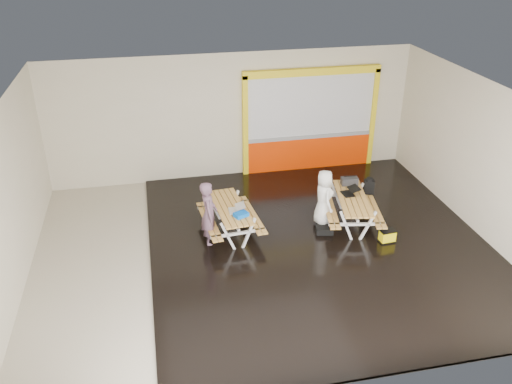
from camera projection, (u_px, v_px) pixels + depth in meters
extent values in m
cube|color=beige|center=(264.00, 250.00, 11.81)|extent=(10.00, 8.00, 0.01)
cube|color=white|center=(266.00, 98.00, 10.20)|extent=(10.00, 8.00, 0.01)
cube|color=beige|center=(233.00, 117.00, 14.49)|extent=(10.00, 0.01, 3.50)
cube|color=beige|center=(327.00, 300.00, 7.52)|extent=(10.00, 0.01, 3.50)
cube|color=beige|center=(9.00, 203.00, 10.09)|extent=(0.01, 8.00, 3.50)
cube|color=beige|center=(482.00, 159.00, 11.92)|extent=(0.01, 8.00, 3.50)
cube|color=black|center=(318.00, 243.00, 12.02)|extent=(7.50, 7.98, 0.05)
cube|color=#EE3501|center=(309.00, 153.00, 15.40)|extent=(3.60, 0.12, 1.00)
cube|color=gray|center=(309.00, 136.00, 15.15)|extent=(3.60, 0.14, 0.10)
cube|color=silver|center=(311.00, 106.00, 14.74)|extent=(3.60, 0.08, 1.72)
cube|color=yellow|center=(245.00, 127.00, 14.61)|extent=(0.14, 0.16, 2.90)
cube|color=yellow|center=(372.00, 118.00, 15.29)|extent=(0.14, 0.16, 2.90)
cube|color=yellow|center=(313.00, 72.00, 14.29)|extent=(3.88, 0.16, 0.20)
cube|color=#C99548|center=(219.00, 209.00, 12.00)|extent=(0.28, 1.82, 0.04)
cube|color=#C99548|center=(225.00, 208.00, 12.04)|extent=(0.28, 1.82, 0.04)
cube|color=#C99548|center=(230.00, 207.00, 12.07)|extent=(0.28, 1.82, 0.04)
cube|color=#C99548|center=(236.00, 207.00, 12.10)|extent=(0.28, 1.82, 0.04)
cube|color=#C99548|center=(241.00, 206.00, 12.14)|extent=(0.28, 1.82, 0.04)
cube|color=white|center=(228.00, 237.00, 11.57)|extent=(0.34, 0.08, 0.73)
cube|color=white|center=(249.00, 233.00, 11.69)|extent=(0.34, 0.08, 0.73)
cube|color=white|center=(238.00, 233.00, 11.61)|extent=(1.25, 0.17, 0.05)
cube|color=white|center=(238.00, 224.00, 11.50)|extent=(0.62, 0.11, 0.05)
cube|color=white|center=(214.00, 207.00, 12.75)|extent=(0.34, 0.08, 0.73)
cube|color=white|center=(233.00, 204.00, 12.87)|extent=(0.34, 0.08, 0.73)
cube|color=white|center=(223.00, 204.00, 12.79)|extent=(1.25, 0.17, 0.05)
cube|color=white|center=(223.00, 196.00, 12.68)|extent=(0.62, 0.11, 0.05)
cube|color=white|center=(230.00, 214.00, 12.15)|extent=(0.19, 1.49, 0.05)
cube|color=#C99548|center=(206.00, 221.00, 12.05)|extent=(0.27, 1.82, 0.04)
cube|color=#C99548|center=(212.00, 221.00, 12.08)|extent=(0.27, 1.82, 0.04)
cube|color=#C99548|center=(249.00, 215.00, 12.31)|extent=(0.27, 1.82, 0.04)
cube|color=#C99548|center=(254.00, 214.00, 12.34)|extent=(0.27, 1.82, 0.04)
cube|color=#C99548|center=(341.00, 198.00, 12.43)|extent=(0.47, 1.87, 0.04)
cube|color=#C99548|center=(347.00, 198.00, 12.43)|extent=(0.47, 1.87, 0.04)
cube|color=#C99548|center=(353.00, 198.00, 12.43)|extent=(0.47, 1.87, 0.04)
cube|color=#C99548|center=(358.00, 198.00, 12.44)|extent=(0.47, 1.87, 0.04)
cube|color=#C99548|center=(364.00, 198.00, 12.44)|extent=(0.47, 1.87, 0.04)
cube|color=white|center=(346.00, 226.00, 11.95)|extent=(0.35, 0.12, 0.75)
cube|color=white|center=(368.00, 226.00, 11.96)|extent=(0.35, 0.12, 0.75)
cube|color=white|center=(357.00, 224.00, 11.93)|extent=(1.27, 0.30, 0.06)
cube|color=white|center=(358.00, 215.00, 11.82)|extent=(0.63, 0.17, 0.06)
cube|color=white|center=(337.00, 196.00, 13.22)|extent=(0.35, 0.12, 0.75)
cube|color=white|center=(356.00, 196.00, 13.22)|extent=(0.35, 0.12, 0.75)
cube|color=white|center=(346.00, 195.00, 13.20)|extent=(1.27, 0.30, 0.06)
cube|color=white|center=(347.00, 186.00, 13.09)|extent=(0.63, 0.17, 0.06)
cube|color=white|center=(352.00, 205.00, 12.52)|extent=(0.35, 1.52, 0.06)
cube|color=#C99548|center=(327.00, 209.00, 12.55)|extent=(0.46, 1.87, 0.04)
cube|color=#C99548|center=(333.00, 209.00, 12.56)|extent=(0.46, 1.87, 0.04)
cube|color=#C99548|center=(371.00, 208.00, 12.57)|extent=(0.46, 1.87, 0.04)
cube|color=#C99548|center=(376.00, 208.00, 12.57)|extent=(0.46, 1.87, 0.04)
imported|color=#66495C|center=(209.00, 214.00, 11.70)|extent=(0.43, 0.59, 1.53)
imported|color=white|center=(324.00, 197.00, 12.35)|extent=(0.45, 0.68, 1.36)
cube|color=silver|center=(234.00, 211.00, 11.87)|extent=(0.24, 0.33, 0.02)
cube|color=silver|center=(240.00, 206.00, 11.84)|extent=(0.22, 0.33, 0.06)
cube|color=silver|center=(240.00, 206.00, 11.84)|extent=(0.19, 0.29, 0.05)
cube|color=black|center=(348.00, 194.00, 12.56)|extent=(0.27, 0.36, 0.02)
cube|color=black|center=(354.00, 188.00, 12.54)|extent=(0.25, 0.36, 0.07)
cube|color=silver|center=(354.00, 188.00, 12.54)|extent=(0.22, 0.32, 0.06)
cube|color=blue|center=(241.00, 215.00, 11.66)|extent=(0.36, 0.31, 0.09)
cube|color=black|center=(349.00, 181.00, 12.99)|extent=(0.42, 0.24, 0.18)
cylinder|color=black|center=(350.00, 176.00, 12.93)|extent=(0.31, 0.05, 0.02)
cube|color=black|center=(369.00, 187.00, 13.11)|extent=(0.29, 0.23, 0.36)
cylinder|color=black|center=(370.00, 180.00, 13.02)|extent=(0.20, 0.20, 0.09)
cube|color=black|center=(324.00, 230.00, 12.33)|extent=(0.44, 0.36, 0.15)
cube|color=black|center=(387.00, 241.00, 12.01)|extent=(0.37, 0.26, 0.04)
cube|color=yellow|center=(387.00, 236.00, 11.95)|extent=(0.35, 0.24, 0.26)
cube|color=black|center=(388.00, 231.00, 11.88)|extent=(0.37, 0.26, 0.03)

